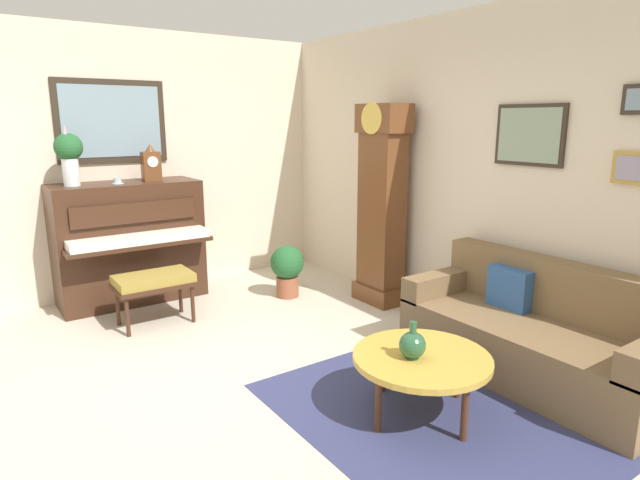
# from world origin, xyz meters

# --- Properties ---
(ground_plane) EXTENTS (6.40, 6.00, 0.10)m
(ground_plane) POSITION_xyz_m (0.00, 0.00, -0.05)
(ground_plane) COLOR beige
(wall_left) EXTENTS (0.13, 4.90, 2.80)m
(wall_left) POSITION_xyz_m (-2.60, -0.00, 1.41)
(wall_left) COLOR beige
(wall_left) RESTS_ON ground_plane
(wall_back) EXTENTS (5.30, 0.13, 2.80)m
(wall_back) POSITION_xyz_m (0.02, 2.40, 1.40)
(wall_back) COLOR beige
(wall_back) RESTS_ON ground_plane
(area_rug) EXTENTS (2.10, 1.50, 0.01)m
(area_rug) POSITION_xyz_m (1.17, 0.84, 0.00)
(area_rug) COLOR navy
(area_rug) RESTS_ON ground_plane
(piano) EXTENTS (0.87, 1.44, 1.25)m
(piano) POSITION_xyz_m (-2.23, -0.01, 0.63)
(piano) COLOR #3D2316
(piano) RESTS_ON ground_plane
(piano_bench) EXTENTS (0.42, 0.70, 0.48)m
(piano_bench) POSITION_xyz_m (-1.42, -0.04, 0.41)
(piano_bench) COLOR #3D2316
(piano_bench) RESTS_ON ground_plane
(grandfather_clock) EXTENTS (0.52, 0.34, 2.03)m
(grandfather_clock) POSITION_xyz_m (-0.71, 2.10, 0.96)
(grandfather_clock) COLOR brown
(grandfather_clock) RESTS_ON ground_plane
(couch) EXTENTS (1.90, 0.80, 0.84)m
(couch) POSITION_xyz_m (1.19, 1.95, 0.31)
(couch) COLOR brown
(couch) RESTS_ON ground_plane
(coffee_table) EXTENTS (0.88, 0.88, 0.41)m
(coffee_table) POSITION_xyz_m (1.11, 0.86, 0.38)
(coffee_table) COLOR gold
(coffee_table) RESTS_ON ground_plane
(mantel_clock) EXTENTS (0.13, 0.18, 0.38)m
(mantel_clock) POSITION_xyz_m (-2.23, 0.27, 1.42)
(mantel_clock) COLOR brown
(mantel_clock) RESTS_ON piano
(flower_vase) EXTENTS (0.26, 0.26, 0.58)m
(flower_vase) POSITION_xyz_m (-2.23, -0.50, 1.56)
(flower_vase) COLOR silver
(flower_vase) RESTS_ON piano
(teacup) EXTENTS (0.12, 0.12, 0.06)m
(teacup) POSITION_xyz_m (-2.15, -0.10, 1.27)
(teacup) COLOR #ADC6D6
(teacup) RESTS_ON piano
(green_jug) EXTENTS (0.17, 0.17, 0.24)m
(green_jug) POSITION_xyz_m (1.10, 0.78, 0.50)
(green_jug) COLOR #234C33
(green_jug) RESTS_ON coffee_table
(potted_plant) EXTENTS (0.36, 0.36, 0.56)m
(potted_plant) POSITION_xyz_m (-1.39, 1.38, 0.32)
(potted_plant) COLOR #935138
(potted_plant) RESTS_ON ground_plane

